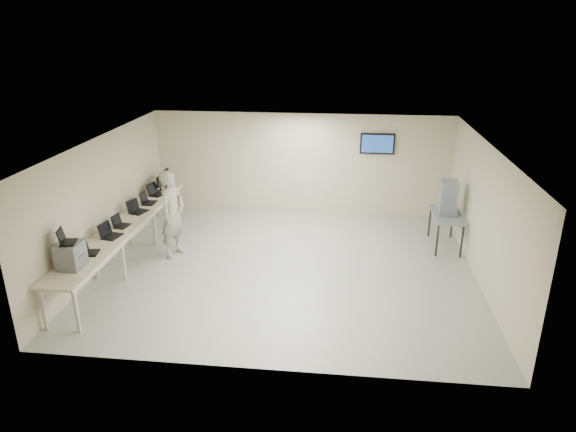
# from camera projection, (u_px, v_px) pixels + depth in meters

# --- Properties ---
(room) EXTENTS (8.01, 7.01, 2.81)m
(room) POSITION_uv_depth(u_px,v_px,m) (289.00, 207.00, 10.76)
(room) COLOR #ADB09F
(room) RESTS_ON ground
(workbench) EXTENTS (0.76, 6.00, 0.90)m
(workbench) POSITION_uv_depth(u_px,v_px,m) (125.00, 226.00, 11.30)
(workbench) COLOR #C2AF91
(workbench) RESTS_ON ground
(equipment_box) EXTENTS (0.40, 0.46, 0.48)m
(equipment_box) POSITION_uv_depth(u_px,v_px,m) (71.00, 255.00, 9.17)
(equipment_box) COLOR slate
(equipment_box) RESTS_ON workbench
(laptop_on_box) EXTENTS (0.36, 0.39, 0.27)m
(laptop_on_box) POSITION_uv_depth(u_px,v_px,m) (65.00, 239.00, 9.07)
(laptop_on_box) COLOR black
(laptop_on_box) RESTS_ON equipment_box
(laptop_0) EXTENTS (0.34, 0.39, 0.27)m
(laptop_0) POSITION_uv_depth(u_px,v_px,m) (88.00, 250.00, 9.78)
(laptop_0) COLOR black
(laptop_0) RESTS_ON workbench
(laptop_1) EXTENTS (0.39, 0.44, 0.31)m
(laptop_1) POSITION_uv_depth(u_px,v_px,m) (109.00, 233.00, 10.53)
(laptop_1) COLOR black
(laptop_1) RESTS_ON workbench
(laptop_2) EXTENTS (0.33, 0.37, 0.27)m
(laptop_2) POSITION_uv_depth(u_px,v_px,m) (120.00, 223.00, 11.08)
(laptop_2) COLOR black
(laptop_2) RESTS_ON workbench
(laptop_3) EXTENTS (0.43, 0.46, 0.31)m
(laptop_3) POSITION_uv_depth(u_px,v_px,m) (136.00, 209.00, 11.90)
(laptop_3) COLOR black
(laptop_3) RESTS_ON workbench
(laptop_4) EXTENTS (0.32, 0.38, 0.30)m
(laptop_4) POSITION_uv_depth(u_px,v_px,m) (147.00, 200.00, 12.49)
(laptop_4) COLOR black
(laptop_4) RESTS_ON workbench
(laptop_5) EXTENTS (0.43, 0.46, 0.31)m
(laptop_5) POSITION_uv_depth(u_px,v_px,m) (155.00, 192.00, 13.10)
(laptop_5) COLOR black
(laptop_5) RESTS_ON workbench
(monitor_near) EXTENTS (0.18, 0.41, 0.41)m
(monitor_near) POSITION_uv_depth(u_px,v_px,m) (160.00, 182.00, 13.35)
(monitor_near) COLOR black
(monitor_near) RESTS_ON workbench
(monitor_far) EXTENTS (0.20, 0.45, 0.45)m
(monitor_far) POSITION_uv_depth(u_px,v_px,m) (165.00, 176.00, 13.73)
(monitor_far) COLOR black
(monitor_far) RESTS_ON workbench
(soldier) EXTENTS (0.65, 0.83, 2.01)m
(soldier) POSITION_uv_depth(u_px,v_px,m) (173.00, 214.00, 11.51)
(soldier) COLOR gray
(soldier) RESTS_ON ground
(side_table) EXTENTS (0.65, 1.38, 0.83)m
(side_table) POSITION_uv_depth(u_px,v_px,m) (447.00, 217.00, 12.05)
(side_table) COLOR slate
(side_table) RESTS_ON ground
(storage_bins) EXTENTS (0.39, 0.43, 0.81)m
(storage_bins) POSITION_uv_depth(u_px,v_px,m) (448.00, 197.00, 11.88)
(storage_bins) COLOR #8991A5
(storage_bins) RESTS_ON side_table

